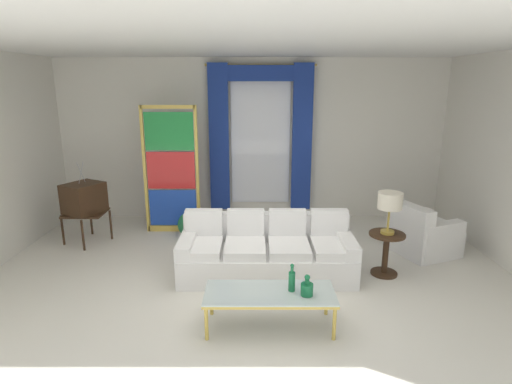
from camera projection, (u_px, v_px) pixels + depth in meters
name	position (u px, v px, depth m)	size (l,w,h in m)	color
ground_plane	(251.00, 290.00, 5.25)	(16.00, 16.00, 0.00)	silver
wall_rear	(253.00, 140.00, 7.83)	(8.00, 0.12, 3.00)	white
ceiling_slab	(251.00, 45.00, 5.25)	(8.00, 7.60, 0.04)	white
curtained_window	(261.00, 128.00, 7.60)	(2.00, 0.17, 2.70)	white
couch_white_long	(267.00, 252.00, 5.65)	(2.34, 0.92, 0.86)	white
coffee_table	(270.00, 295.00, 4.37)	(1.38, 0.56, 0.41)	silver
bottle_blue_decanter	(308.00, 288.00, 4.27)	(0.13, 0.13, 0.23)	#196B3D
bottle_crystal_tall	(293.00, 280.00, 4.35)	(0.07, 0.07, 0.31)	#196B3D
vintage_tv	(85.00, 199.00, 6.65)	(0.73, 0.76, 1.35)	#382314
armchair_white	(422.00, 235.00, 6.31)	(1.06, 1.05, 0.80)	white
stained_glass_divider	(172.00, 173.00, 7.06)	(0.95, 0.05, 2.20)	gold
peacock_figurine	(190.00, 226.00, 6.95)	(0.44, 0.60, 0.50)	beige
round_side_table	(387.00, 250.00, 5.59)	(0.48, 0.48, 0.59)	#382314
table_lamp_brass	(391.00, 203.00, 5.41)	(0.32, 0.32, 0.57)	#B29338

